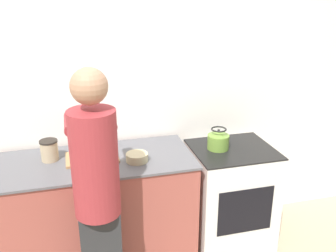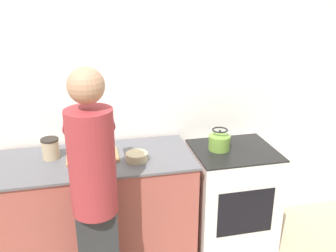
{
  "view_description": "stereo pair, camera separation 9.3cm",
  "coord_description": "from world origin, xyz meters",
  "px_view_note": "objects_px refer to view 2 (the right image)",
  "views": [
    {
      "loc": [
        -0.46,
        -2.23,
        2.11
      ],
      "look_at": [
        0.19,
        0.22,
        1.16
      ],
      "focal_mm": 40.0,
      "sensor_mm": 36.0,
      "label": 1
    },
    {
      "loc": [
        -0.37,
        -2.26,
        2.11
      ],
      "look_at": [
        0.19,
        0.22,
        1.16
      ],
      "focal_mm": 40.0,
      "sensor_mm": 36.0,
      "label": 2
    }
  ],
  "objects_px": {
    "person": "(94,189)",
    "kettle": "(219,141)",
    "cutting_board": "(93,156)",
    "knife": "(96,156)",
    "bowl_prep": "(137,157)",
    "canister_jar": "(50,149)",
    "oven": "(231,197)"
  },
  "relations": [
    {
      "from": "person",
      "to": "kettle",
      "type": "height_order",
      "value": "person"
    },
    {
      "from": "cutting_board",
      "to": "knife",
      "type": "distance_m",
      "value": 0.03
    },
    {
      "from": "person",
      "to": "knife",
      "type": "bearing_deg",
      "value": 86.38
    },
    {
      "from": "oven",
      "to": "person",
      "type": "bearing_deg",
      "value": -156.49
    },
    {
      "from": "kettle",
      "to": "bowl_prep",
      "type": "bearing_deg",
      "value": -170.8
    },
    {
      "from": "person",
      "to": "canister_jar",
      "type": "relative_size",
      "value": 10.92
    },
    {
      "from": "oven",
      "to": "canister_jar",
      "type": "relative_size",
      "value": 5.66
    },
    {
      "from": "oven",
      "to": "kettle",
      "type": "distance_m",
      "value": 0.53
    },
    {
      "from": "cutting_board",
      "to": "bowl_prep",
      "type": "relative_size",
      "value": 2.36
    },
    {
      "from": "bowl_prep",
      "to": "canister_jar",
      "type": "xyz_separation_m",
      "value": [
        -0.61,
        0.18,
        0.05
      ]
    },
    {
      "from": "person",
      "to": "cutting_board",
      "type": "xyz_separation_m",
      "value": [
        0.01,
        0.54,
        -0.03
      ]
    },
    {
      "from": "cutting_board",
      "to": "knife",
      "type": "xyz_separation_m",
      "value": [
        0.02,
        -0.02,
        0.01
      ]
    },
    {
      "from": "oven",
      "to": "knife",
      "type": "bearing_deg",
      "value": 178.28
    },
    {
      "from": "person",
      "to": "bowl_prep",
      "type": "distance_m",
      "value": 0.52
    },
    {
      "from": "person",
      "to": "cutting_board",
      "type": "bearing_deg",
      "value": 89.03
    },
    {
      "from": "oven",
      "to": "cutting_board",
      "type": "distance_m",
      "value": 1.21
    },
    {
      "from": "person",
      "to": "bowl_prep",
      "type": "xyz_separation_m",
      "value": [
        0.32,
        0.41,
        -0.01
      ]
    },
    {
      "from": "knife",
      "to": "canister_jar",
      "type": "relative_size",
      "value": 1.34
    },
    {
      "from": "person",
      "to": "canister_jar",
      "type": "height_order",
      "value": "person"
    },
    {
      "from": "oven",
      "to": "person",
      "type": "height_order",
      "value": "person"
    },
    {
      "from": "canister_jar",
      "to": "bowl_prep",
      "type": "bearing_deg",
      "value": -16.75
    },
    {
      "from": "oven",
      "to": "knife",
      "type": "height_order",
      "value": "knife"
    },
    {
      "from": "cutting_board",
      "to": "kettle",
      "type": "relative_size",
      "value": 2.2
    },
    {
      "from": "oven",
      "to": "canister_jar",
      "type": "bearing_deg",
      "value": 175.59
    },
    {
      "from": "bowl_prep",
      "to": "canister_jar",
      "type": "bearing_deg",
      "value": 163.25
    },
    {
      "from": "cutting_board",
      "to": "bowl_prep",
      "type": "height_order",
      "value": "bowl_prep"
    },
    {
      "from": "cutting_board",
      "to": "knife",
      "type": "bearing_deg",
      "value": -42.25
    },
    {
      "from": "kettle",
      "to": "canister_jar",
      "type": "height_order",
      "value": "canister_jar"
    },
    {
      "from": "oven",
      "to": "cutting_board",
      "type": "bearing_deg",
      "value": 177.2
    },
    {
      "from": "person",
      "to": "canister_jar",
      "type": "bearing_deg",
      "value": 115.95
    },
    {
      "from": "person",
      "to": "oven",
      "type": "bearing_deg",
      "value": 23.51
    },
    {
      "from": "canister_jar",
      "to": "oven",
      "type": "bearing_deg",
      "value": -4.41
    }
  ]
}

